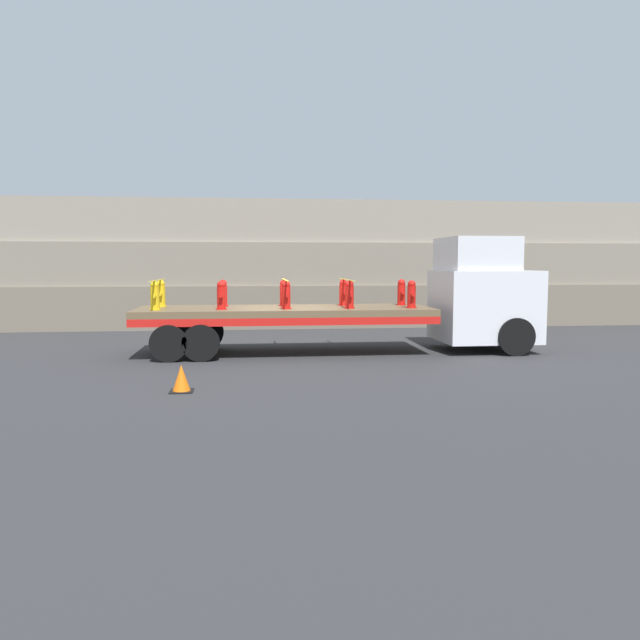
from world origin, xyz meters
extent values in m
plane|color=#2D2D30|center=(0.00, 0.00, 0.00)|extent=(120.00, 120.00, 0.00)
cube|color=#706656|center=(0.00, 7.67, 0.82)|extent=(60.00, 3.00, 1.63)
cube|color=gray|center=(0.00, 7.82, 2.45)|extent=(60.00, 3.00, 1.63)
cube|color=gray|center=(0.00, 7.97, 4.08)|extent=(60.00, 3.00, 1.63)
cube|color=silver|center=(5.68, 0.00, 1.28)|extent=(2.61, 2.46, 2.00)
cube|color=silver|center=(5.42, 0.00, 2.75)|extent=(1.83, 2.27, 0.93)
cube|color=black|center=(6.40, 0.00, 1.68)|extent=(1.04, 2.17, 1.12)
cylinder|color=black|center=(6.14, -1.17, 0.52)|extent=(1.03, 0.28, 1.03)
cylinder|color=black|center=(6.14, 1.17, 0.52)|extent=(1.03, 0.28, 1.03)
cube|color=brown|center=(0.00, 0.00, 1.18)|extent=(8.04, 2.60, 0.18)
cube|color=red|center=(0.00, -1.26, 0.99)|extent=(8.04, 0.08, 0.20)
cube|color=red|center=(0.00, 1.26, 0.99)|extent=(8.04, 0.08, 0.20)
cylinder|color=black|center=(-2.21, -1.19, 0.47)|extent=(0.95, 0.30, 0.95)
cylinder|color=black|center=(-2.21, 1.19, 0.47)|extent=(0.95, 0.30, 0.95)
cylinder|color=black|center=(-3.01, -1.19, 0.47)|extent=(0.95, 0.30, 0.95)
cylinder|color=black|center=(-3.01, 1.19, 0.47)|extent=(0.95, 0.30, 0.95)
cylinder|color=gold|center=(-3.42, -0.57, 1.29)|extent=(0.29, 0.29, 0.03)
cylinder|color=gold|center=(-3.42, -0.57, 1.57)|extent=(0.23, 0.23, 0.60)
sphere|color=gold|center=(-3.42, -0.57, 1.92)|extent=(0.22, 0.22, 0.22)
cylinder|color=gold|center=(-3.42, -0.75, 1.64)|extent=(0.10, 0.13, 0.10)
cylinder|color=gold|center=(-3.42, -0.39, 1.64)|extent=(0.10, 0.13, 0.10)
cylinder|color=gold|center=(-3.42, 0.57, 1.29)|extent=(0.29, 0.29, 0.03)
cylinder|color=gold|center=(-3.42, 0.57, 1.57)|extent=(0.23, 0.23, 0.60)
sphere|color=gold|center=(-3.42, 0.57, 1.92)|extent=(0.22, 0.22, 0.22)
cylinder|color=gold|center=(-3.42, 0.39, 1.64)|extent=(0.10, 0.13, 0.10)
cylinder|color=gold|center=(-3.42, 0.75, 1.64)|extent=(0.10, 0.13, 0.10)
cylinder|color=red|center=(-1.71, -0.57, 1.29)|extent=(0.29, 0.29, 0.03)
cylinder|color=red|center=(-1.71, -0.57, 1.57)|extent=(0.23, 0.23, 0.60)
sphere|color=red|center=(-1.71, -0.57, 1.92)|extent=(0.22, 0.22, 0.22)
cylinder|color=red|center=(-1.71, -0.75, 1.64)|extent=(0.10, 0.13, 0.10)
cylinder|color=red|center=(-1.71, -0.39, 1.64)|extent=(0.10, 0.13, 0.10)
cylinder|color=red|center=(-1.71, 0.57, 1.29)|extent=(0.29, 0.29, 0.03)
cylinder|color=red|center=(-1.71, 0.57, 1.57)|extent=(0.23, 0.23, 0.60)
sphere|color=red|center=(-1.71, 0.57, 1.92)|extent=(0.22, 0.22, 0.22)
cylinder|color=red|center=(-1.71, 0.39, 1.64)|extent=(0.10, 0.13, 0.10)
cylinder|color=red|center=(-1.71, 0.75, 1.64)|extent=(0.10, 0.13, 0.10)
cylinder|color=red|center=(0.00, -0.57, 1.29)|extent=(0.29, 0.29, 0.03)
cylinder|color=red|center=(0.00, -0.57, 1.57)|extent=(0.23, 0.23, 0.60)
sphere|color=red|center=(0.00, -0.57, 1.92)|extent=(0.22, 0.22, 0.22)
cylinder|color=red|center=(0.00, -0.75, 1.64)|extent=(0.10, 0.13, 0.10)
cylinder|color=red|center=(0.00, -0.39, 1.64)|extent=(0.10, 0.13, 0.10)
cylinder|color=red|center=(0.00, 0.57, 1.29)|extent=(0.29, 0.29, 0.03)
cylinder|color=red|center=(0.00, 0.57, 1.57)|extent=(0.23, 0.23, 0.60)
sphere|color=red|center=(0.00, 0.57, 1.92)|extent=(0.22, 0.22, 0.22)
cylinder|color=red|center=(0.00, 0.39, 1.64)|extent=(0.10, 0.13, 0.10)
cylinder|color=red|center=(0.00, 0.75, 1.64)|extent=(0.10, 0.13, 0.10)
cylinder|color=red|center=(1.71, -0.57, 1.29)|extent=(0.29, 0.29, 0.03)
cylinder|color=red|center=(1.71, -0.57, 1.57)|extent=(0.23, 0.23, 0.60)
sphere|color=red|center=(1.71, -0.57, 1.92)|extent=(0.22, 0.22, 0.22)
cylinder|color=red|center=(1.71, -0.75, 1.64)|extent=(0.10, 0.13, 0.10)
cylinder|color=red|center=(1.71, -0.39, 1.64)|extent=(0.10, 0.13, 0.10)
cylinder|color=red|center=(1.71, 0.57, 1.29)|extent=(0.29, 0.29, 0.03)
cylinder|color=red|center=(1.71, 0.57, 1.57)|extent=(0.23, 0.23, 0.60)
sphere|color=red|center=(1.71, 0.57, 1.92)|extent=(0.22, 0.22, 0.22)
cylinder|color=red|center=(1.71, 0.39, 1.64)|extent=(0.10, 0.13, 0.10)
cylinder|color=red|center=(1.71, 0.75, 1.64)|extent=(0.10, 0.13, 0.10)
cylinder|color=red|center=(3.42, -0.57, 1.29)|extent=(0.29, 0.29, 0.03)
cylinder|color=red|center=(3.42, -0.57, 1.57)|extent=(0.23, 0.23, 0.60)
sphere|color=red|center=(3.42, -0.57, 1.92)|extent=(0.22, 0.22, 0.22)
cylinder|color=red|center=(3.42, -0.75, 1.64)|extent=(0.10, 0.13, 0.10)
cylinder|color=red|center=(3.42, -0.39, 1.64)|extent=(0.10, 0.13, 0.10)
cylinder|color=red|center=(3.42, 0.57, 1.29)|extent=(0.29, 0.29, 0.03)
cylinder|color=red|center=(3.42, 0.57, 1.57)|extent=(0.23, 0.23, 0.60)
sphere|color=red|center=(3.42, 0.57, 1.92)|extent=(0.22, 0.22, 0.22)
cylinder|color=red|center=(3.42, 0.39, 1.64)|extent=(0.10, 0.13, 0.10)
cylinder|color=red|center=(3.42, 0.75, 1.64)|extent=(0.10, 0.13, 0.10)
cube|color=yellow|center=(-3.42, 0.00, 2.03)|extent=(0.05, 2.80, 0.01)
cube|color=yellow|center=(0.00, 0.00, 2.03)|extent=(0.05, 2.80, 0.01)
cube|color=yellow|center=(1.71, 0.00, 2.03)|extent=(0.05, 2.80, 0.01)
cube|color=black|center=(-2.30, -4.98, 0.01)|extent=(0.45, 0.45, 0.03)
cone|color=orange|center=(-2.30, -4.98, 0.28)|extent=(0.34, 0.34, 0.51)
camera|label=1|loc=(-0.96, -17.14, 2.51)|focal=35.00mm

